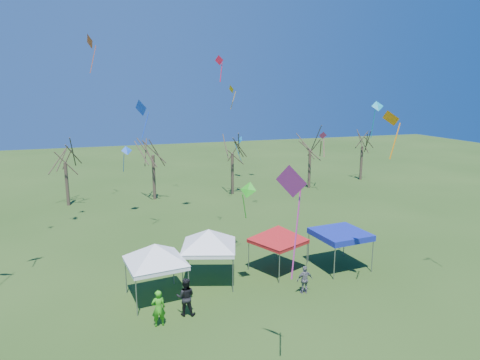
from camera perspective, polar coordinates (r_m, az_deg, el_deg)
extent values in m
plane|color=#274516|center=(23.71, 2.74, -16.28)|extent=(140.00, 140.00, 0.00)
cylinder|color=#3D2D21|center=(45.11, -22.07, -0.51)|extent=(0.32, 0.32, 4.28)
cylinder|color=#3D2D21|center=(45.01, -11.41, 0.35)|extent=(0.32, 0.32, 4.64)
cylinder|color=#3D2D21|center=(46.45, -1.03, 0.85)|extent=(0.32, 0.32, 4.49)
cylinder|color=#3D2D21|center=(49.97, 9.24, 1.48)|extent=(0.32, 0.32, 4.47)
cylinder|color=#3D2D21|center=(56.01, 15.86, 2.18)|extent=(0.32, 0.32, 4.23)
cylinder|color=gray|center=(22.81, -13.63, -15.06)|extent=(0.06, 0.06, 1.96)
cylinder|color=gray|center=(25.25, -14.97, -12.37)|extent=(0.06, 0.06, 1.96)
cylinder|color=gray|center=(23.42, -6.85, -14.04)|extent=(0.06, 0.06, 1.96)
cylinder|color=gray|center=(25.81, -8.86, -11.54)|extent=(0.06, 0.06, 1.96)
cube|color=white|center=(23.83, -11.19, -10.81)|extent=(3.28, 3.28, 0.24)
pyramid|color=white|center=(23.43, -11.30, -8.33)|extent=(4.13, 4.13, 0.98)
cylinder|color=gray|center=(24.72, -7.66, -12.54)|extent=(0.06, 0.06, 2.01)
cylinder|color=gray|center=(27.29, -6.95, -10.09)|extent=(0.06, 0.06, 2.01)
cylinder|color=gray|center=(24.54, -0.96, -12.62)|extent=(0.06, 0.06, 2.01)
cylinder|color=gray|center=(27.13, -0.93, -10.14)|extent=(0.06, 0.06, 2.01)
cube|color=white|center=(25.45, -4.16, -8.97)|extent=(3.80, 3.80, 0.24)
pyramid|color=white|center=(25.07, -4.20, -6.57)|extent=(4.06, 4.06, 1.01)
cylinder|color=gray|center=(25.70, 5.26, -11.69)|extent=(0.06, 0.06, 1.85)
cylinder|color=gray|center=(27.35, 1.16, -10.13)|extent=(0.06, 0.06, 1.85)
cylinder|color=gray|center=(27.54, 8.92, -10.12)|extent=(0.06, 0.06, 1.85)
cylinder|color=gray|center=(29.09, 4.87, -8.79)|extent=(0.06, 0.06, 1.85)
cube|color=#AA1012|center=(27.01, 5.10, -8.11)|extent=(3.67, 3.67, 0.22)
pyramid|color=#AA1012|center=(26.68, 5.14, -6.03)|extent=(3.57, 3.57, 0.92)
cylinder|color=gray|center=(26.61, 12.47, -10.86)|extent=(0.06, 0.06, 2.04)
cylinder|color=gray|center=(28.79, 9.12, -8.93)|extent=(0.06, 0.06, 2.04)
cylinder|color=gray|center=(28.29, 17.23, -9.72)|extent=(0.06, 0.06, 2.04)
cylinder|color=gray|center=(30.34, 13.71, -8.02)|extent=(0.06, 0.06, 2.04)
cube|color=navy|center=(28.08, 13.25, -7.17)|extent=(3.31, 3.31, 0.24)
cube|color=navy|center=(28.02, 13.26, -6.82)|extent=(3.31, 3.31, 0.12)
imported|color=slate|center=(24.78, 8.62, -13.01)|extent=(0.95, 0.40, 1.61)
imported|color=green|center=(21.80, -10.82, -16.45)|extent=(0.70, 0.48, 1.85)
imported|color=black|center=(22.49, -7.27, -15.19)|extent=(1.14, 1.00, 1.98)
cone|color=#1278C4|center=(45.44, 0.00, 5.40)|extent=(0.48, 0.91, 0.84)
cube|color=#1278C4|center=(46.02, -0.26, 3.70)|extent=(0.94, 0.18, 2.42)
cone|color=orange|center=(22.40, 19.51, 7.83)|extent=(0.92, 1.15, 0.84)
cube|color=orange|center=(22.32, 19.96, 4.91)|extent=(0.64, 0.23, 1.75)
cone|color=#0B8CAC|center=(29.34, 17.88, 9.40)|extent=(0.92, 0.73, 0.67)
cube|color=#0B8CAC|center=(29.32, 17.32, 7.18)|extent=(0.16, 0.48, 1.90)
cone|color=#E74D0C|center=(43.05, -19.33, 17.05)|extent=(0.92, 1.47, 1.38)
cube|color=#E74D0C|center=(42.59, -19.01, 14.98)|extent=(0.72, 0.30, 2.48)
cone|color=#E53271|center=(47.01, 10.98, 5.89)|extent=(0.96, 0.58, 0.85)
cube|color=#E53271|center=(47.21, 11.12, 4.32)|extent=(0.11, 0.39, 2.16)
cone|color=red|center=(31.19, -2.77, 15.68)|extent=(0.61, 0.65, 0.71)
cube|color=red|center=(31.07, -2.53, 14.14)|extent=(0.26, 0.24, 1.33)
cone|color=blue|center=(32.74, -13.01, 9.38)|extent=(1.05, 1.30, 1.25)
cube|color=blue|center=(32.53, -12.51, 7.18)|extent=(0.66, 0.45, 1.88)
cone|color=blue|center=(38.77, -14.87, 3.85)|extent=(1.03, 0.80, 0.76)
cube|color=blue|center=(38.86, -15.25, 2.23)|extent=(0.15, 0.68, 1.72)
cone|color=#D12E99|center=(15.25, 6.92, -0.12)|extent=(1.07, 1.30, 1.28)
cube|color=#D12E99|center=(15.67, 7.47, -7.26)|extent=(0.44, 0.31, 3.28)
cone|color=orange|center=(42.15, -1.13, 12.04)|extent=(0.53, 0.93, 0.85)
cube|color=orange|center=(41.91, -0.92, 10.58)|extent=(0.61, 0.17, 1.73)
cone|color=#22A118|center=(22.74, 1.09, -1.29)|extent=(1.04, 1.04, 0.84)
cube|color=#22A118|center=(23.07, 0.57, -3.55)|extent=(0.37, 0.38, 1.45)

